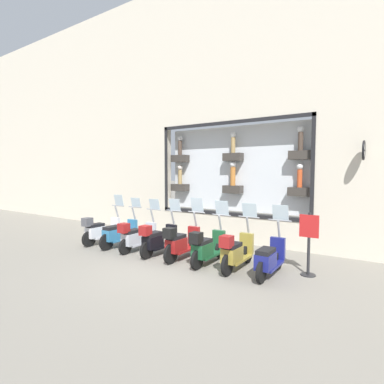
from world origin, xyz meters
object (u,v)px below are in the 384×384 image
(scooter_teal_6, at_px, (119,234))
(shop_sign_post, at_px, (309,242))
(scooter_green_2, at_px, (207,247))
(scooter_red_3, at_px, (181,243))
(scooter_black_4, at_px, (158,239))
(scooter_silver_5, at_px, (136,237))
(scooter_navy_0, at_px, (269,258))
(scooter_white_7, at_px, (100,230))
(scooter_olive_1, at_px, (236,252))

(scooter_teal_6, height_order, shop_sign_post, scooter_teal_6)
(scooter_green_2, distance_m, scooter_red_3, 0.86)
(scooter_black_4, distance_m, scooter_silver_5, 0.86)
(scooter_navy_0, height_order, scooter_teal_6, scooter_navy_0)
(scooter_black_4, height_order, scooter_white_7, scooter_white_7)
(scooter_green_2, relative_size, shop_sign_post, 1.17)
(scooter_green_2, distance_m, scooter_white_7, 4.31)
(scooter_black_4, relative_size, scooter_silver_5, 1.00)
(scooter_navy_0, distance_m, scooter_green_2, 1.73)
(scooter_red_3, relative_size, scooter_white_7, 1.00)
(scooter_white_7, bearing_deg, scooter_olive_1, -89.99)
(scooter_olive_1, relative_size, shop_sign_post, 1.17)
(scooter_teal_6, height_order, scooter_white_7, scooter_white_7)
(shop_sign_post, bearing_deg, scooter_navy_0, 125.87)
(scooter_red_3, relative_size, shop_sign_post, 1.17)
(scooter_green_2, bearing_deg, scooter_silver_5, 90.14)
(scooter_olive_1, relative_size, scooter_silver_5, 1.01)
(scooter_green_2, height_order, shop_sign_post, scooter_green_2)
(scooter_green_2, height_order, scooter_silver_5, scooter_green_2)
(scooter_green_2, bearing_deg, scooter_white_7, 89.97)
(scooter_navy_0, xyz_separation_m, scooter_teal_6, (0.00, 5.17, 0.01))
(scooter_teal_6, relative_size, shop_sign_post, 1.17)
(scooter_green_2, relative_size, scooter_black_4, 1.00)
(scooter_green_2, relative_size, scooter_silver_5, 1.00)
(scooter_navy_0, bearing_deg, scooter_red_3, 91.14)
(scooter_teal_6, bearing_deg, scooter_black_4, -92.02)
(scooter_black_4, relative_size, shop_sign_post, 1.17)
(scooter_red_3, distance_m, scooter_teal_6, 2.59)
(scooter_olive_1, height_order, shop_sign_post, scooter_olive_1)
(scooter_black_4, bearing_deg, scooter_teal_6, 87.98)
(scooter_olive_1, xyz_separation_m, shop_sign_post, (0.62, -1.64, 0.34))
(scooter_black_4, xyz_separation_m, scooter_silver_5, (-0.01, 0.86, -0.01))
(scooter_navy_0, height_order, scooter_green_2, scooter_green_2)
(scooter_silver_5, relative_size, scooter_teal_6, 0.99)
(scooter_olive_1, xyz_separation_m, scooter_white_7, (-0.00, 5.17, -0.00))
(scooter_silver_5, bearing_deg, shop_sign_post, -82.95)
(scooter_red_3, xyz_separation_m, scooter_white_7, (-0.01, 3.45, -0.01))
(scooter_olive_1, height_order, scooter_red_3, scooter_red_3)
(scooter_silver_5, height_order, scooter_white_7, scooter_white_7)
(scooter_navy_0, relative_size, scooter_olive_1, 1.00)
(scooter_green_2, bearing_deg, scooter_navy_0, -88.02)
(scooter_navy_0, bearing_deg, scooter_green_2, 91.98)
(scooter_silver_5, distance_m, shop_sign_post, 5.14)
(scooter_silver_5, bearing_deg, scooter_olive_1, -89.83)
(scooter_navy_0, xyz_separation_m, shop_sign_post, (0.56, -0.78, 0.39))
(scooter_green_2, relative_size, scooter_teal_6, 1.00)
(scooter_olive_1, xyz_separation_m, scooter_black_4, (-0.00, 2.59, -0.01))
(scooter_teal_6, bearing_deg, scooter_red_3, -91.16)
(scooter_black_4, relative_size, scooter_white_7, 1.00)
(shop_sign_post, bearing_deg, scooter_white_7, 95.20)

